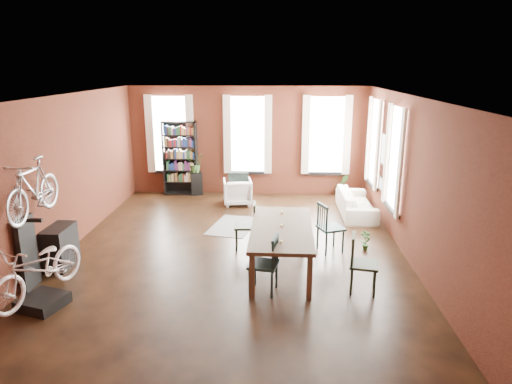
# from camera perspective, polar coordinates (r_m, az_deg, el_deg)

# --- Properties ---
(room) EXTENTS (9.00, 9.04, 3.22)m
(room) POSITION_cam_1_polar(r_m,az_deg,el_deg) (9.65, -1.04, 5.84)
(room) COLOR black
(room) RESTS_ON ground
(dining_table) EXTENTS (1.17, 2.51, 0.85)m
(dining_table) POSITION_cam_1_polar(r_m,az_deg,el_deg) (8.72, 3.19, -6.99)
(dining_table) COLOR brown
(dining_table) RESTS_ON ground
(dining_chair_a) EXTENTS (0.56, 0.56, 1.02)m
(dining_chair_a) POSITION_cam_1_polar(r_m,az_deg,el_deg) (7.82, 0.92, -9.00)
(dining_chair_a) COLOR #183436
(dining_chair_a) RESTS_ON ground
(dining_chair_b) EXTENTS (0.48, 0.48, 0.99)m
(dining_chair_b) POSITION_cam_1_polar(r_m,az_deg,el_deg) (9.65, -1.37, -4.25)
(dining_chair_b) COLOR black
(dining_chair_b) RESTS_ON ground
(dining_chair_c) EXTENTS (0.55, 0.55, 1.01)m
(dining_chair_c) POSITION_cam_1_polar(r_m,az_deg,el_deg) (8.05, 13.35, -8.77)
(dining_chair_c) COLOR black
(dining_chair_c) RESTS_ON ground
(dining_chair_d) EXTENTS (0.62, 0.62, 1.04)m
(dining_chair_d) POSITION_cam_1_polar(r_m,az_deg,el_deg) (9.61, 9.32, -4.41)
(dining_chair_d) COLOR #1B3A3D
(dining_chair_d) RESTS_ON ground
(bookshelf) EXTENTS (1.00, 0.32, 2.20)m
(bookshelf) POSITION_cam_1_polar(r_m,az_deg,el_deg) (13.75, -9.44, 4.17)
(bookshelf) COLOR black
(bookshelf) RESTS_ON ground
(white_armchair) EXTENTS (0.86, 0.82, 0.79)m
(white_armchair) POSITION_cam_1_polar(r_m,az_deg,el_deg) (12.73, -2.33, 0.19)
(white_armchair) COLOR white
(white_armchair) RESTS_ON ground
(cream_sofa) EXTENTS (0.61, 2.08, 0.81)m
(cream_sofa) POSITION_cam_1_polar(r_m,az_deg,el_deg) (12.14, 12.45, -0.87)
(cream_sofa) COLOR beige
(cream_sofa) RESTS_ON ground
(striped_rug) EXTENTS (1.25, 1.68, 0.01)m
(striped_rug) POSITION_cam_1_polar(r_m,az_deg,el_deg) (11.10, -2.90, -4.25)
(striped_rug) COLOR black
(striped_rug) RESTS_ON ground
(bike_trainer) EXTENTS (0.78, 0.78, 0.18)m
(bike_trainer) POSITION_cam_1_polar(r_m,az_deg,el_deg) (8.29, -25.10, -12.33)
(bike_trainer) COLOR black
(bike_trainer) RESTS_ON ground
(bike_wall_rack) EXTENTS (0.16, 0.60, 1.30)m
(bike_wall_rack) POSITION_cam_1_polar(r_m,az_deg,el_deg) (8.83, -26.64, -6.83)
(bike_wall_rack) COLOR black
(bike_wall_rack) RESTS_ON ground
(console_table) EXTENTS (0.40, 0.80, 0.80)m
(console_table) POSITION_cam_1_polar(r_m,az_deg,el_deg) (9.60, -23.27, -6.29)
(console_table) COLOR black
(console_table) RESTS_ON ground
(plant_stand) EXTENTS (0.42, 0.42, 0.68)m
(plant_stand) POSITION_cam_1_polar(r_m,az_deg,el_deg) (13.83, -7.46, 1.08)
(plant_stand) COLOR black
(plant_stand) RESTS_ON ground
(plant_by_sofa) EXTENTS (0.49, 0.72, 0.30)m
(plant_by_sofa) POSITION_cam_1_polar(r_m,az_deg,el_deg) (13.80, 10.69, 0.10)
(plant_by_sofa) COLOR #315A24
(plant_by_sofa) RESTS_ON ground
(plant_small) EXTENTS (0.34, 0.48, 0.15)m
(plant_small) POSITION_cam_1_polar(r_m,az_deg,el_deg) (9.95, 13.47, -6.65)
(plant_small) COLOR #2C5722
(plant_small) RESTS_ON ground
(bicycle_floor) EXTENTS (0.89, 1.11, 1.85)m
(bicycle_floor) POSITION_cam_1_polar(r_m,az_deg,el_deg) (7.92, -25.85, -5.69)
(bicycle_floor) COLOR silver
(bicycle_floor) RESTS_ON bike_trainer
(bicycle_hung) EXTENTS (0.47, 1.00, 1.66)m
(bicycle_hung) POSITION_cam_1_polar(r_m,az_deg,el_deg) (8.30, -26.36, 2.58)
(bicycle_hung) COLOR #A5A8AD
(bicycle_hung) RESTS_ON bike_wall_rack
(plant_on_stand) EXTENTS (0.64, 0.69, 0.46)m
(plant_on_stand) POSITION_cam_1_polar(r_m,az_deg,el_deg) (13.69, -7.57, 3.37)
(plant_on_stand) COLOR #316026
(plant_on_stand) RESTS_ON plant_stand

